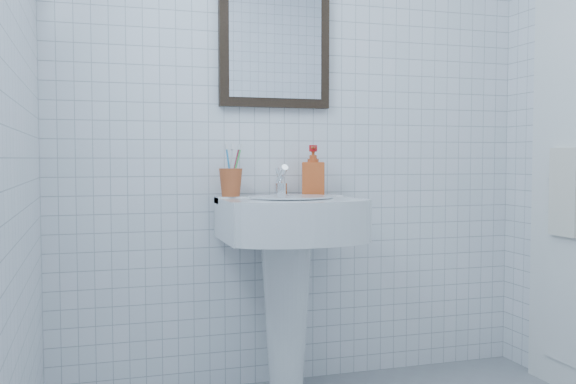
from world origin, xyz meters
name	(u,v)px	position (x,y,z in m)	size (l,w,h in m)	color
wall_back	(299,106)	(0.00, 1.20, 1.25)	(2.20, 0.02, 2.50)	white
washbasin	(288,263)	(-0.12, 0.99, 0.58)	(0.56, 0.41, 0.86)	white
faucet	(281,183)	(-0.12, 1.09, 0.91)	(0.05, 0.12, 0.14)	white
toothbrush_cup	(231,182)	(-0.34, 1.10, 0.91)	(0.10, 0.10, 0.12)	#B34D25
soap_dispenser	(313,171)	(0.03, 1.09, 0.96)	(0.10, 0.10, 0.22)	#B93512
wall_mirror	(275,37)	(-0.12, 1.18, 1.55)	(0.50, 0.04, 0.62)	black
towel_ring	(569,150)	(1.06, 0.71, 1.05)	(0.18, 0.18, 0.01)	white
hand_towel	(564,192)	(1.04, 0.71, 0.87)	(0.03, 0.16, 0.38)	white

